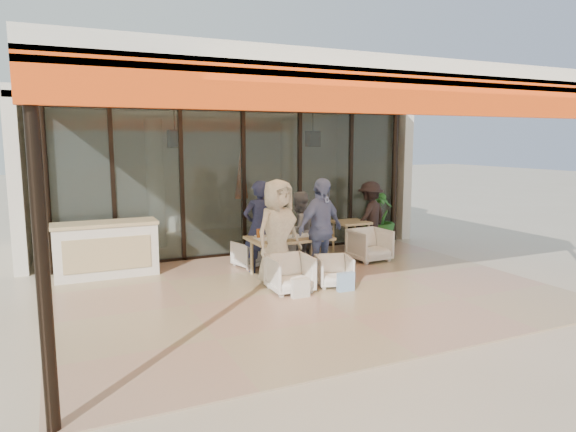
% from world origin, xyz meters
% --- Properties ---
extents(ground, '(70.00, 70.00, 0.00)m').
position_xyz_m(ground, '(0.00, 0.00, 0.00)').
color(ground, '#C6B293').
rests_on(ground, ground).
extents(terrace_floor, '(8.00, 6.00, 0.01)m').
position_xyz_m(terrace_floor, '(0.00, 0.00, 0.01)').
color(terrace_floor, tan).
rests_on(terrace_floor, ground).
extents(terrace_structure, '(8.00, 6.00, 3.40)m').
position_xyz_m(terrace_structure, '(0.00, -0.26, 3.25)').
color(terrace_structure, silver).
rests_on(terrace_structure, ground).
extents(glass_storefront, '(8.08, 0.10, 3.20)m').
position_xyz_m(glass_storefront, '(0.00, 3.00, 1.60)').
color(glass_storefront, '#9EADA3').
rests_on(glass_storefront, ground).
extents(interior_block, '(9.05, 3.62, 3.52)m').
position_xyz_m(interior_block, '(0.01, 5.31, 2.23)').
color(interior_block, silver).
rests_on(interior_block, ground).
extents(host_counter, '(1.85, 0.65, 1.04)m').
position_xyz_m(host_counter, '(-2.95, 2.30, 0.53)').
color(host_counter, silver).
rests_on(host_counter, ground).
extents(dining_table, '(1.50, 0.90, 0.93)m').
position_xyz_m(dining_table, '(0.15, 0.99, 0.69)').
color(dining_table, tan).
rests_on(dining_table, ground).
extents(chair_far_left, '(0.70, 0.68, 0.59)m').
position_xyz_m(chair_far_left, '(-0.26, 1.93, 0.30)').
color(chair_far_left, white).
rests_on(chair_far_left, ground).
extents(chair_far_right, '(0.75, 0.72, 0.61)m').
position_xyz_m(chair_far_right, '(0.58, 1.93, 0.31)').
color(chair_far_right, white).
rests_on(chair_far_right, ground).
extents(chair_near_left, '(0.69, 0.65, 0.70)m').
position_xyz_m(chair_near_left, '(-0.26, 0.03, 0.35)').
color(chair_near_left, white).
rests_on(chair_near_left, ground).
extents(chair_near_right, '(0.70, 0.68, 0.60)m').
position_xyz_m(chair_near_right, '(0.58, 0.03, 0.30)').
color(chair_near_right, white).
rests_on(chair_near_right, ground).
extents(diner_navy, '(0.69, 0.50, 1.77)m').
position_xyz_m(diner_navy, '(-0.26, 1.43, 0.89)').
color(diner_navy, '#191D38').
rests_on(diner_navy, ground).
extents(diner_grey, '(0.88, 0.78, 1.53)m').
position_xyz_m(diner_grey, '(0.58, 1.43, 0.76)').
color(diner_grey, slate).
rests_on(diner_grey, ground).
extents(diner_cream, '(1.04, 0.83, 1.86)m').
position_xyz_m(diner_cream, '(-0.26, 0.53, 0.93)').
color(diner_cream, beige).
rests_on(diner_cream, ground).
extents(diner_periwinkle, '(1.18, 0.81, 1.86)m').
position_xyz_m(diner_periwinkle, '(0.58, 0.53, 0.93)').
color(diner_periwinkle, '#6979B0').
rests_on(diner_periwinkle, ground).
extents(tote_bag_cream, '(0.30, 0.10, 0.34)m').
position_xyz_m(tote_bag_cream, '(-0.26, -0.37, 0.17)').
color(tote_bag_cream, silver).
rests_on(tote_bag_cream, ground).
extents(tote_bag_blue, '(0.30, 0.10, 0.34)m').
position_xyz_m(tote_bag_blue, '(0.58, -0.37, 0.17)').
color(tote_bag_blue, '#99BFD8').
rests_on(tote_bag_blue, ground).
extents(side_table, '(0.70, 0.70, 0.74)m').
position_xyz_m(side_table, '(2.18, 2.10, 0.64)').
color(side_table, tan).
rests_on(side_table, ground).
extents(side_chair, '(0.78, 0.73, 0.76)m').
position_xyz_m(side_chair, '(2.18, 1.35, 0.38)').
color(side_chair, white).
rests_on(side_chair, ground).
extents(standing_woman, '(1.18, 0.97, 1.60)m').
position_xyz_m(standing_woman, '(2.79, 2.25, 0.80)').
color(standing_woman, black).
rests_on(standing_woman, ground).
extents(potted_palm, '(1.07, 1.07, 1.35)m').
position_xyz_m(potted_palm, '(3.34, 2.68, 0.68)').
color(potted_palm, '#1E5919').
rests_on(potted_palm, ground).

